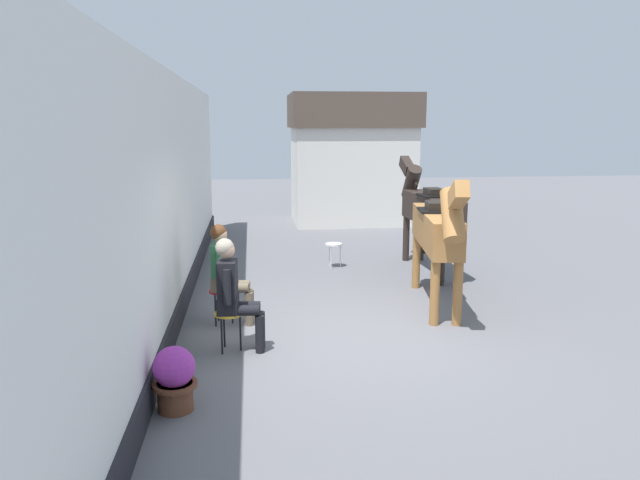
# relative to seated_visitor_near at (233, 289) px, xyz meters

# --- Properties ---
(ground_plane) EXTENTS (40.00, 40.00, 0.00)m
(ground_plane) POSITION_rel_seated_visitor_near_xyz_m (1.62, 3.35, -0.78)
(ground_plane) COLOR slate
(pub_facade_wall) EXTENTS (0.34, 14.00, 3.40)m
(pub_facade_wall) POSITION_rel_seated_visitor_near_xyz_m (-0.93, 1.85, 0.76)
(pub_facade_wall) COLOR white
(pub_facade_wall) RESTS_ON ground_plane
(distant_cottage) EXTENTS (3.40, 2.60, 3.50)m
(distant_cottage) POSITION_rel_seated_visitor_near_xyz_m (3.02, 9.71, 1.02)
(distant_cottage) COLOR silver
(distant_cottage) RESTS_ON ground_plane
(seated_visitor_near) EXTENTS (0.61, 0.49, 1.39)m
(seated_visitor_near) POSITION_rel_seated_visitor_near_xyz_m (0.00, 0.00, 0.00)
(seated_visitor_near) COLOR gold
(seated_visitor_near) RESTS_ON ground_plane
(seated_visitor_far) EXTENTS (0.61, 0.49, 1.39)m
(seated_visitor_far) POSITION_rel_seated_visitor_near_xyz_m (-0.13, 1.04, 0.00)
(seated_visitor_far) COLOR red
(seated_visitor_far) RESTS_ON ground_plane
(saddled_horse_near) EXTENTS (0.73, 2.99, 2.06)m
(saddled_horse_near) POSITION_rel_seated_visitor_near_xyz_m (2.96, 1.49, 0.38)
(saddled_horse_near) COLOR #9E6B38
(saddled_horse_near) RESTS_ON ground_plane
(saddled_horse_far) EXTENTS (0.57, 3.00, 2.06)m
(saddled_horse_far) POSITION_rel_seated_visitor_near_xyz_m (3.51, 3.82, 0.38)
(saddled_horse_far) COLOR #2D231E
(saddled_horse_far) RESTS_ON ground_plane
(flower_planter_near) EXTENTS (0.43, 0.43, 0.64)m
(flower_planter_near) POSITION_rel_seated_visitor_near_xyz_m (-0.53, -1.54, -0.44)
(flower_planter_near) COLOR brown
(flower_planter_near) RESTS_ON ground_plane
(spare_stool_white) EXTENTS (0.32, 0.32, 0.46)m
(spare_stool_white) POSITION_rel_seated_visitor_near_xyz_m (1.79, 4.25, -0.38)
(spare_stool_white) COLOR white
(spare_stool_white) RESTS_ON ground_plane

